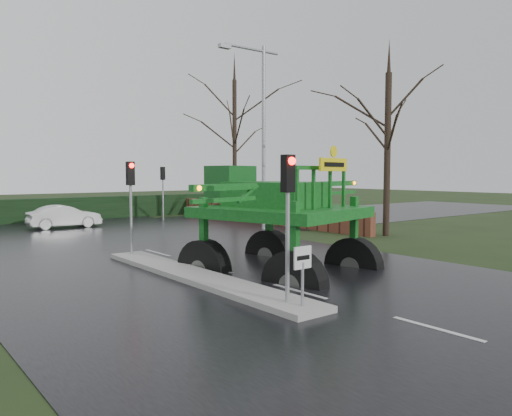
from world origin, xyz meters
TOP-DOWN VIEW (x-y plane):
  - ground at (0.00, 0.00)m, footprint 140.00×140.00m
  - road_main at (0.00, 10.00)m, footprint 14.00×80.00m
  - road_cross at (0.00, 16.00)m, footprint 80.00×12.00m
  - median_island at (-1.30, 3.00)m, footprint 1.20×10.00m
  - hedge_row at (0.00, 24.00)m, footprint 44.00×0.90m
  - brick_wall at (10.50, 16.00)m, footprint 0.40×20.00m
  - keep_left_sign at (-1.30, -1.50)m, footprint 0.50×0.07m
  - traffic_signal_near at (-1.30, -1.01)m, footprint 0.26×0.33m
  - traffic_signal_mid at (-1.30, 7.49)m, footprint 0.26×0.33m
  - traffic_signal_far at (6.50, 20.01)m, footprint 0.26×0.33m
  - street_light_right at (8.19, 12.00)m, footprint 3.85×0.30m
  - tree_right_near at (11.50, 6.00)m, footprint 5.60×5.60m
  - tree_right_far at (13.00, 21.00)m, footprint 7.00×7.00m
  - crop_sprayer at (0.42, 0.91)m, footprint 8.57×6.26m
  - white_sedan at (-0.04, 19.37)m, footprint 3.93×1.45m

SIDE VIEW (x-z plane):
  - ground at x=0.00m, z-range 0.00..0.00m
  - white_sedan at x=-0.04m, z-range -0.64..0.64m
  - road_main at x=0.00m, z-range -0.01..0.01m
  - road_cross at x=0.00m, z-range 0.00..0.02m
  - median_island at x=-1.30m, z-range 0.01..0.17m
  - brick_wall at x=10.50m, z-range 0.00..1.20m
  - hedge_row at x=0.00m, z-range 0.00..1.50m
  - keep_left_sign at x=-1.30m, z-range 0.38..1.73m
  - crop_sprayer at x=0.42m, z-range -0.13..4.77m
  - traffic_signal_near at x=-1.30m, z-range 0.83..4.35m
  - traffic_signal_mid at x=-1.30m, z-range 0.83..4.35m
  - traffic_signal_far at x=6.50m, z-range 0.83..4.35m
  - tree_right_near at x=11.50m, z-range 0.38..10.02m
  - street_light_right at x=8.19m, z-range 0.99..10.99m
  - tree_right_far at x=13.00m, z-range 0.47..12.52m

